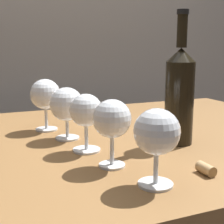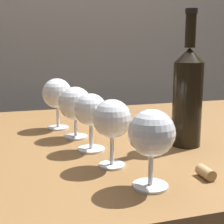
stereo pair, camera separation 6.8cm
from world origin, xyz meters
The scene contains 8 objects.
dining_table centered at (0.00, 0.00, 0.69)m, with size 1.41×0.91×0.78m.
wine_glass_rose centered at (-0.04, -0.34, 0.88)m, with size 0.08×0.08×0.14m.
wine_glass_port centered at (-0.08, -0.22, 0.88)m, with size 0.08×0.08×0.14m.
wine_glass_cabernet centered at (-0.10, -0.10, 0.88)m, with size 0.08×0.08×0.14m.
wine_glass_amber centered at (-0.11, 0.02, 0.87)m, with size 0.09×0.09×0.14m.
wine_glass_empty centered at (-0.14, 0.14, 0.88)m, with size 0.09×0.09×0.16m.
wine_bottle centered at (0.15, -0.13, 0.91)m, with size 0.07×0.07×0.34m.
cork centered at (0.08, -0.33, 0.79)m, with size 0.02×0.02×0.04m, color tan.
Camera 1 is at (-0.34, -0.83, 1.03)m, focal length 52.92 mm.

